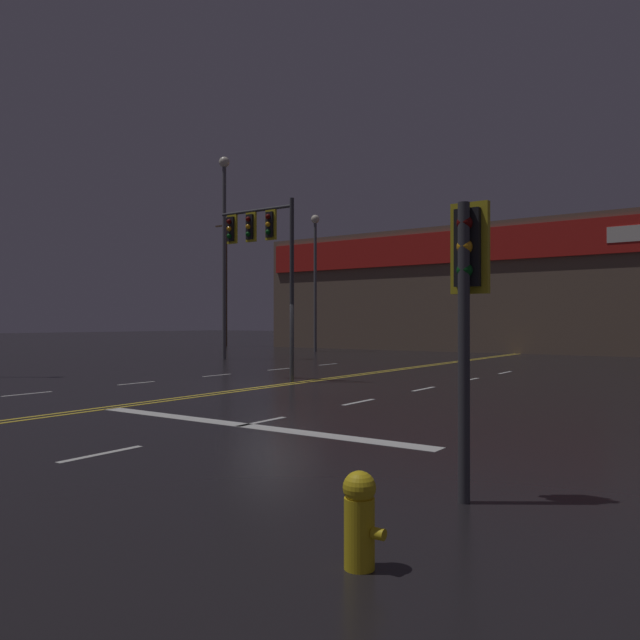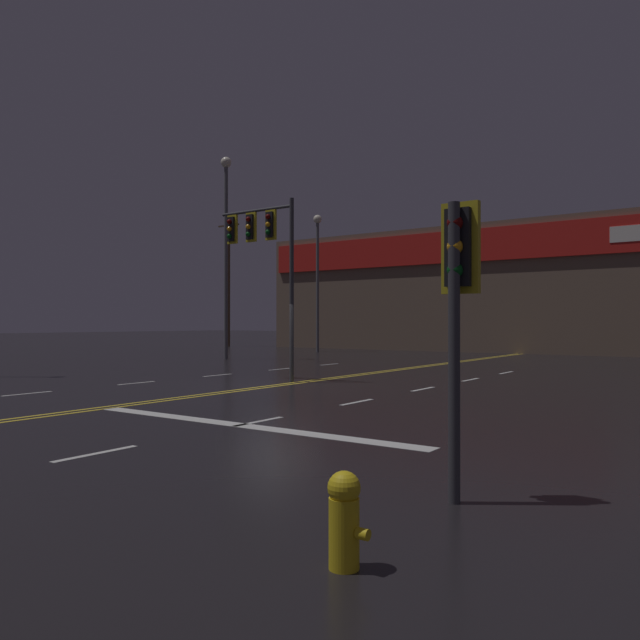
% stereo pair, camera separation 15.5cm
% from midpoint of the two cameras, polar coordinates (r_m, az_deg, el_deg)
% --- Properties ---
extents(ground_plane, '(200.00, 200.00, 0.00)m').
position_cam_midpoint_polar(ground_plane, '(18.93, -4.07, -6.04)').
color(ground_plane, black).
extents(road_markings, '(12.17, 60.00, 0.01)m').
position_cam_midpoint_polar(road_markings, '(17.79, -4.38, -6.40)').
color(road_markings, gold).
rests_on(road_markings, ground).
extents(traffic_signal_median, '(3.09, 0.36, 5.92)m').
position_cam_midpoint_polar(traffic_signal_median, '(21.00, -5.20, 7.18)').
color(traffic_signal_median, '#38383D').
rests_on(traffic_signal_median, ground).
extents(traffic_signal_corner_southeast, '(0.42, 0.36, 3.21)m').
position_cam_midpoint_polar(traffic_signal_corner_southeast, '(6.88, 13.14, 3.48)').
color(traffic_signal_corner_southeast, '#38383D').
rests_on(traffic_signal_corner_southeast, ground).
extents(streetlight_near_right, '(0.56, 0.56, 10.61)m').
position_cam_midpoint_polar(streetlight_near_right, '(33.31, -8.46, 7.96)').
color(streetlight_near_right, '#59595E').
rests_on(streetlight_near_right, ground).
extents(streetlight_far_left, '(0.56, 0.56, 9.03)m').
position_cam_midpoint_polar(streetlight_far_left, '(41.21, -0.12, 5.16)').
color(streetlight_far_left, '#59595E').
rests_on(streetlight_far_left, ground).
extents(fire_hydrant, '(0.35, 0.26, 0.76)m').
position_cam_midpoint_polar(fire_hydrant, '(5.07, 3.16, -17.57)').
color(fire_hydrant, gold).
rests_on(fire_hydrant, ground).
extents(building_backdrop, '(38.43, 10.23, 8.31)m').
position_cam_midpoint_polar(building_backdrop, '(44.92, 19.79, 2.65)').
color(building_backdrop, brown).
rests_on(building_backdrop, ground).
extents(utility_pole_row, '(46.84, 0.26, 10.43)m').
position_cam_midpoint_polar(utility_pole_row, '(39.34, 16.14, 4.86)').
color(utility_pole_row, '#4C3828').
rests_on(utility_pole_row, ground).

